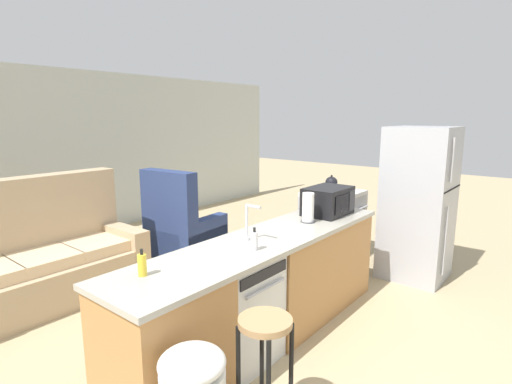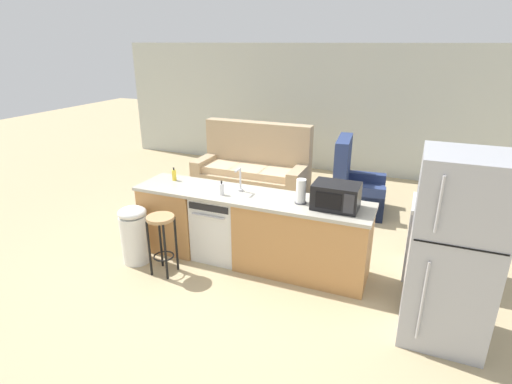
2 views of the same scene
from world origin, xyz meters
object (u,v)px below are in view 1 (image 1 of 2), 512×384
object	(u,v)px
refrigerator	(418,203)
paper_towel_roll	(308,208)
bar_stool	(265,351)
couch	(37,263)
microwave	(328,201)
stove_range	(333,224)
dish_soap_bottle	(142,265)
kettle	(331,183)
soap_bottle	(254,241)
armchair	(181,231)
dishwasher	(234,309)

from	to	relation	value
refrigerator	paper_towel_roll	bearing A→B (deg)	160.88
bar_stool	couch	bearing A→B (deg)	91.37
microwave	stove_range	bearing A→B (deg)	25.30
dish_soap_bottle	paper_towel_roll	bearing A→B (deg)	-4.07
refrigerator	kettle	xyz separation A→B (m)	(0.17, 1.23, 0.10)
paper_towel_roll	kettle	distance (m)	1.86
soap_bottle	armchair	distance (m)	2.67
soap_bottle	dish_soap_bottle	distance (m)	0.86
dishwasher	dish_soap_bottle	xyz separation A→B (m)	(-0.73, 0.12, 0.55)
dishwasher	stove_range	size ratio (longest dim) A/B	0.93
dishwasher	paper_towel_roll	size ratio (longest dim) A/B	2.98
dish_soap_bottle	bar_stool	distance (m)	0.92
dishwasher	bar_stool	bearing A→B (deg)	-124.38
stove_range	couch	size ratio (longest dim) A/B	0.45
stove_range	refrigerator	world-z (taller)	refrigerator
kettle	microwave	bearing A→B (deg)	-152.94
stove_range	soap_bottle	world-z (taller)	soap_bottle
soap_bottle	kettle	distance (m)	2.79
refrigerator	paper_towel_roll	xyz separation A→B (m)	(-1.56, 0.54, 0.15)
soap_bottle	couch	xyz separation A→B (m)	(-0.61, 2.41, -0.58)
kettle	soap_bottle	bearing A→B (deg)	-163.29
refrigerator	kettle	size ratio (longest dim) A/B	8.66
bar_stool	armchair	size ratio (longest dim) A/B	0.62
dishwasher	soap_bottle	bearing A→B (deg)	-51.72
armchair	bar_stool	bearing A→B (deg)	-121.92
stove_range	dish_soap_bottle	size ratio (longest dim) A/B	5.11
refrigerator	armchair	xyz separation A→B (m)	(-1.29, 2.72, -0.54)
couch	microwave	bearing A→B (deg)	-49.66
refrigerator	armchair	size ratio (longest dim) A/B	1.48
microwave	paper_towel_roll	size ratio (longest dim) A/B	1.77
couch	armchair	bearing A→B (deg)	-3.73
refrigerator	couch	world-z (taller)	refrigerator
dish_soap_bottle	armchair	bearing A→B (deg)	45.19
paper_towel_roll	dish_soap_bottle	bearing A→B (deg)	175.93
stove_range	soap_bottle	distance (m)	2.64
kettle	couch	distance (m)	3.70
bar_stool	armchair	bearing A→B (deg)	58.08
dishwasher	kettle	distance (m)	2.91
armchair	dishwasher	bearing A→B (deg)	-121.17
dishwasher	refrigerator	size ratio (longest dim) A/B	0.47
kettle	dishwasher	bearing A→B (deg)	-166.22
dishwasher	stove_range	bearing A→B (deg)	11.91
couch	bar_stool	bearing A→B (deg)	-88.63
stove_range	bar_stool	xyz separation A→B (m)	(-3.04, -1.19, 0.08)
refrigerator	dishwasher	bearing A→B (deg)	168.07
bar_stool	dish_soap_bottle	bearing A→B (deg)	110.88
dishwasher	dish_soap_bottle	world-z (taller)	dish_soap_bottle
dishwasher	microwave	world-z (taller)	microwave
dishwasher	soap_bottle	world-z (taller)	soap_bottle
refrigerator	soap_bottle	distance (m)	2.54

